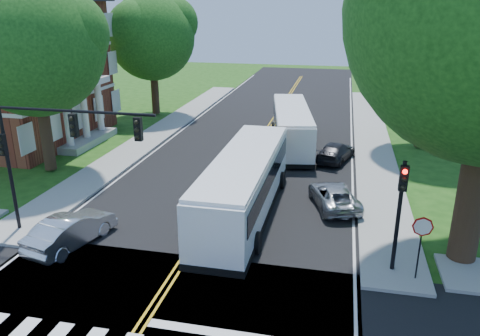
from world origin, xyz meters
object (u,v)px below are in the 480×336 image
(suv, at_px, (334,196))
(bus_lead, at_px, (244,184))
(signal_ne, at_px, (400,203))
(bus_follow, at_px, (292,126))
(dark_sedan, at_px, (336,152))
(hatchback, at_px, (71,230))
(signal_nw, at_px, (52,143))

(suv, bearing_deg, bus_lead, 6.87)
(signal_ne, bearing_deg, suv, 112.31)
(bus_follow, bearing_deg, dark_sedan, 130.38)
(bus_lead, distance_m, hatchback, 8.11)
(hatchback, bearing_deg, dark_sedan, -114.24)
(signal_ne, relative_size, bus_follow, 0.39)
(suv, bearing_deg, dark_sedan, -106.42)
(signal_nw, bearing_deg, hatchback, -39.20)
(signal_ne, height_order, bus_follow, signal_ne)
(signal_nw, height_order, bus_lead, signal_nw)
(hatchback, bearing_deg, signal_nw, -26.04)
(signal_nw, bearing_deg, dark_sedan, 49.35)
(signal_nw, xyz_separation_m, suv, (11.65, 5.88, -3.78))
(signal_nw, xyz_separation_m, dark_sedan, (11.55, 13.45, -3.76))
(suv, distance_m, dark_sedan, 7.57)
(bus_lead, relative_size, bus_follow, 1.06)
(signal_nw, xyz_separation_m, bus_follow, (8.30, 16.16, -2.87))
(signal_ne, height_order, dark_sedan, signal_ne)
(bus_follow, distance_m, hatchback, 18.42)
(bus_follow, bearing_deg, bus_lead, 75.98)
(signal_nw, relative_size, signal_ne, 1.62)
(bus_lead, xyz_separation_m, suv, (4.26, 1.90, -1.03))
(signal_ne, relative_size, dark_sedan, 1.06)
(bus_follow, height_order, dark_sedan, bus_follow)
(hatchback, bearing_deg, suv, -135.91)
(signal_nw, distance_m, hatchback, 3.80)
(bus_lead, distance_m, suv, 4.78)
(bus_lead, bearing_deg, hatchback, 35.21)
(bus_lead, height_order, suv, bus_lead)
(signal_nw, relative_size, bus_follow, 0.64)
(signal_nw, bearing_deg, bus_lead, 28.27)
(bus_lead, relative_size, hatchback, 2.79)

